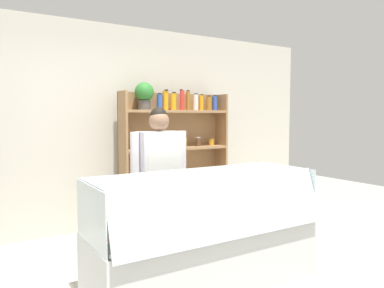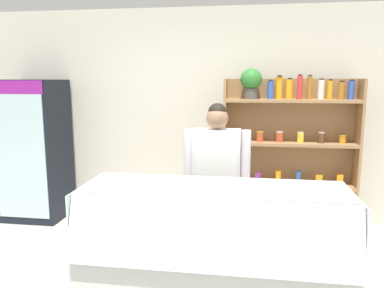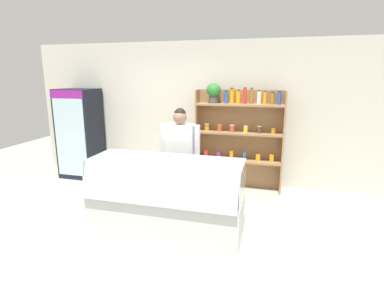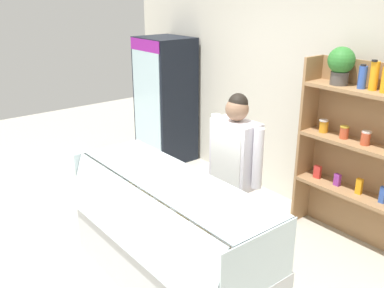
{
  "view_description": "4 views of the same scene",
  "coord_description": "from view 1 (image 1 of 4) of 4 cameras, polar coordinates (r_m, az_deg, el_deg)",
  "views": [
    {
      "loc": [
        -1.63,
        -2.74,
        1.5
      ],
      "look_at": [
        0.36,
        0.45,
        1.22
      ],
      "focal_mm": 35.0,
      "sensor_mm": 36.0,
      "label": 1
    },
    {
      "loc": [
        0.39,
        -2.78,
        1.8
      ],
      "look_at": [
        -0.1,
        0.55,
        1.22
      ],
      "focal_mm": 35.0,
      "sensor_mm": 36.0,
      "label": 2
    },
    {
      "loc": [
        1.46,
        -3.59,
        2.07
      ],
      "look_at": [
        0.42,
        0.29,
        1.14
      ],
      "focal_mm": 28.0,
      "sensor_mm": 36.0,
      "label": 3
    },
    {
      "loc": [
        2.68,
        -1.87,
        2.44
      ],
      "look_at": [
        -0.17,
        0.42,
        1.11
      ],
      "focal_mm": 40.0,
      "sensor_mm": 36.0,
      "label": 4
    }
  ],
  "objects": [
    {
      "name": "deli_display_case",
      "position": [
        3.41,
        1.93,
        -16.06
      ],
      "size": [
        2.02,
        0.79,
        1.01
      ],
      "color": "silver",
      "rests_on": "ground"
    },
    {
      "name": "shop_clerk",
      "position": [
        3.9,
        -4.97,
        -4.02
      ],
      "size": [
        0.63,
        0.25,
        1.59
      ],
      "color": "#383D51",
      "rests_on": "ground"
    },
    {
      "name": "back_wall",
      "position": [
        5.09,
        -13.23,
        2.5
      ],
      "size": [
        6.8,
        0.1,
        2.7
      ],
      "primitive_type": "cube",
      "color": "beige",
      "rests_on": "ground"
    },
    {
      "name": "ground_plane",
      "position": [
        3.53,
        -1.15,
        -20.86
      ],
      "size": [
        12.0,
        12.0,
        0.0
      ],
      "primitive_type": "plane",
      "color": "#B7B2A3"
    },
    {
      "name": "shelving_unit",
      "position": [
        5.18,
        -3.14,
        -0.14
      ],
      "size": [
        1.57,
        0.29,
        1.94
      ],
      "color": "#9E754C",
      "rests_on": "ground"
    }
  ]
}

